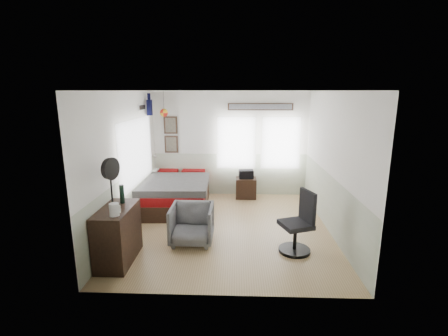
{
  "coord_description": "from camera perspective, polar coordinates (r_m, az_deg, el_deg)",
  "views": [
    {
      "loc": [
        0.15,
        -6.12,
        2.68
      ],
      "look_at": [
        -0.1,
        0.4,
        1.15
      ],
      "focal_mm": 26.0,
      "sensor_mm": 36.0,
      "label": 1
    }
  ],
  "objects": [
    {
      "name": "ground_plane",
      "position": [
        6.69,
        0.74,
        -10.49
      ],
      "size": [
        4.0,
        4.5,
        0.01
      ],
      "primitive_type": "cube",
      "color": "#A58350"
    },
    {
      "name": "nightstand",
      "position": [
        8.43,
        3.88,
        -3.51
      ],
      "size": [
        0.52,
        0.42,
        0.52
      ],
      "primitive_type": "cube",
      "rotation": [
        0.0,
        0.0,
        -0.0
      ],
      "color": "#352014",
      "rests_on": "ground_plane"
    },
    {
      "name": "task_chair",
      "position": [
        5.74,
        13.0,
        -10.14
      ],
      "size": [
        0.61,
        0.61,
        1.08
      ],
      "rotation": [
        0.0,
        0.0,
        0.35
      ],
      "color": "black",
      "rests_on": "ground_plane"
    },
    {
      "name": "armchair",
      "position": [
        5.98,
        -5.68,
        -9.78
      ],
      "size": [
        0.76,
        0.78,
        0.71
      ],
      "primitive_type": "imported",
      "rotation": [
        0.0,
        0.0,
        -0.0
      ],
      "color": "slate",
      "rests_on": "ground_plane"
    },
    {
      "name": "dresser",
      "position": [
        5.57,
        -18.18,
        -11.1
      ],
      "size": [
        0.48,
        1.0,
        0.9
      ],
      "primitive_type": "cube",
      "color": "#352014",
      "rests_on": "ground_plane"
    },
    {
      "name": "stand_fan",
      "position": [
        5.14,
        -19.32,
        -0.27
      ],
      "size": [
        0.18,
        0.33,
        0.84
      ],
      "rotation": [
        0.0,
        0.0,
        -0.31
      ],
      "color": "black",
      "rests_on": "dresser"
    },
    {
      "name": "bed",
      "position": [
        7.85,
        -8.53,
        -4.29
      ],
      "size": [
        1.63,
        2.22,
        0.69
      ],
      "rotation": [
        0.0,
        0.0,
        0.04
      ],
      "color": "#352014",
      "rests_on": "ground_plane"
    },
    {
      "name": "room_shell",
      "position": [
        6.4,
        0.13,
        3.59
      ],
      "size": [
        4.02,
        4.52,
        2.71
      ],
      "color": "white",
      "rests_on": "ground_plane"
    },
    {
      "name": "bottle",
      "position": [
        5.58,
        -17.51,
        -4.38
      ],
      "size": [
        0.08,
        0.08,
        0.31
      ],
      "primitive_type": "cylinder",
      "color": "black",
      "rests_on": "dresser"
    },
    {
      "name": "wall_decor",
      "position": [
        8.19,
        -6.7,
        9.05
      ],
      "size": [
        3.55,
        1.32,
        1.44
      ],
      "color": "#392418",
      "rests_on": "room_shell"
    },
    {
      "name": "black_bag",
      "position": [
        8.33,
        3.92,
        -1.09
      ],
      "size": [
        0.38,
        0.27,
        0.21
      ],
      "primitive_type": "cube",
      "rotation": [
        0.0,
        0.0,
        0.1
      ],
      "color": "black",
      "rests_on": "nightstand"
    },
    {
      "name": "kettle",
      "position": [
        5.07,
        -18.74,
        -6.95
      ],
      "size": [
        0.17,
        0.14,
        0.19
      ],
      "rotation": [
        0.0,
        0.0,
        0.16
      ],
      "color": "silver",
      "rests_on": "dresser"
    }
  ]
}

